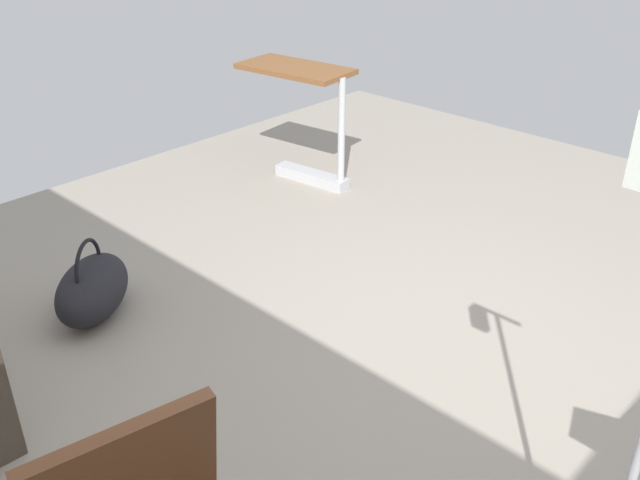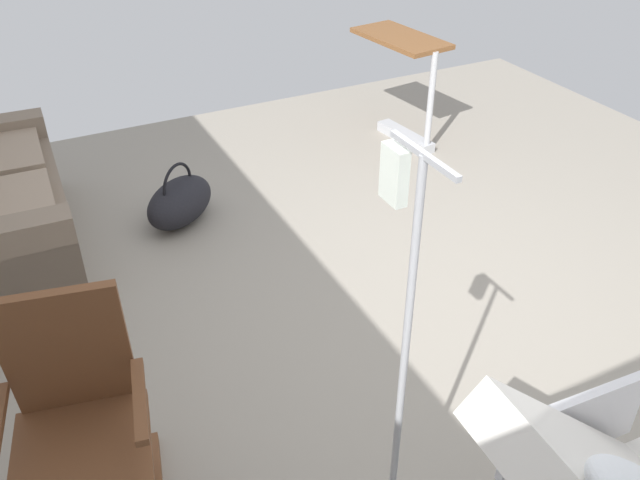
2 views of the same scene
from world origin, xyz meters
TOP-DOWN VIEW (x-y plane):
  - ground_plane at (0.00, 0.00)m, footprint 6.47×6.47m
  - overbed_table at (1.99, -1.16)m, footprint 0.87×0.49m
  - duffel_bag at (1.55, 0.86)m, footprint 0.60×0.64m

SIDE VIEW (x-z plane):
  - ground_plane at x=0.00m, z-range 0.00..0.00m
  - duffel_bag at x=1.55m, z-range -0.06..0.37m
  - overbed_table at x=1.99m, z-range 0.11..0.95m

